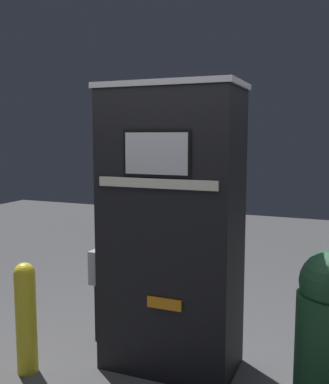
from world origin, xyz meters
name	(u,v)px	position (x,y,z in m)	size (l,w,h in m)	color
ground_plane	(157,382)	(0.00, 0.00, 0.00)	(14.00, 14.00, 0.00)	#4C4C4F
gas_pump	(171,229)	(0.00, 0.27, 1.05)	(1.08, 0.58, 2.10)	black
safety_bollard	(26,315)	(-0.94, -0.23, 0.44)	(0.15, 0.15, 0.83)	yellow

